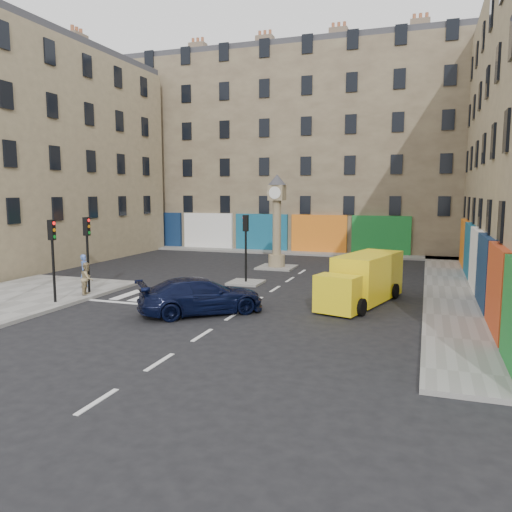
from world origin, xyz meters
The scene contains 15 objects.
ground centered at (0.00, 0.00, 0.00)m, with size 120.00×120.00×0.00m, color black.
sidewalk_right centered at (8.70, 10.00, 0.07)m, with size 2.60×30.00×0.15m, color gray.
sidewalk_far centered at (-4.00, 22.20, 0.07)m, with size 32.00×2.40×0.15m, color gray.
island_near centered at (-2.00, 8.00, 0.06)m, with size 1.80×1.80×0.12m, color gray.
island_far centered at (-2.00, 14.00, 0.06)m, with size 2.40×2.40×0.12m, color gray.
building_far centered at (-4.00, 28.00, 8.50)m, with size 32.00×10.00×17.00m, color gray.
building_left centered at (-19.00, 12.00, 7.50)m, with size 8.00×20.00×15.00m, color tan.
traffic_light_left_near centered at (-8.30, 0.20, 2.62)m, with size 0.28×0.22×3.70m.
traffic_light_left_far centered at (-8.30, 2.60, 2.62)m, with size 0.28×0.22×3.70m.
traffic_light_island centered at (-2.00, 8.00, 2.59)m, with size 0.28×0.22×3.70m.
clock_pillar centered at (-2.00, 14.00, 3.55)m, with size 1.20×1.20×6.10m.
navy_sedan centered at (-1.41, 0.93, 0.76)m, with size 2.13×5.23×1.52m, color black.
yellow_van centered at (4.74, 5.16, 1.09)m, with size 3.35×6.31×2.20m.
pedestrian_blue centered at (-9.36, 3.68, 1.00)m, with size 0.62×0.41×1.70m, color #5B7DD0.
pedestrian_tan centered at (-8.00, 2.10, 0.93)m, with size 0.76×0.59×1.56m, color tan.
Camera 1 is at (7.41, -17.69, 5.07)m, focal length 35.00 mm.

